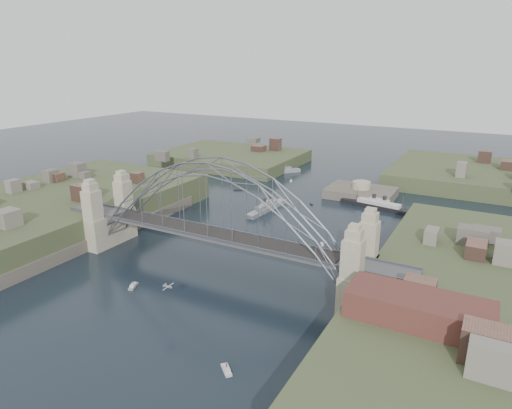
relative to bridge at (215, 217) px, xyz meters
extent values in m
plane|color=black|center=(0.00, 0.00, -12.32)|extent=(500.00, 500.00, 0.00)
cube|color=#4B4B4D|center=(0.00, 0.00, -4.32)|extent=(84.00, 6.00, 0.70)
cube|color=#585B65|center=(0.00, -3.00, -3.77)|extent=(84.00, 0.25, 0.50)
cube|color=#585B65|center=(0.00, 3.00, -3.77)|extent=(84.00, 0.25, 0.50)
cube|color=black|center=(0.00, 0.00, -3.77)|extent=(55.20, 5.20, 0.35)
cube|color=tan|center=(-31.50, -5.00, -3.47)|extent=(3.40, 3.40, 17.70)
cube|color=tan|center=(-31.50, 5.00, -3.47)|extent=(3.40, 3.40, 17.70)
cube|color=tan|center=(31.50, -5.00, -3.47)|extent=(3.40, 3.40, 17.70)
cube|color=tan|center=(31.50, 5.00, -3.47)|extent=(3.40, 3.40, 17.70)
cube|color=tan|center=(-31.50, 0.00, -8.32)|extent=(4.08, 13.80, 8.00)
cube|color=tan|center=(31.50, 0.00, -8.32)|extent=(4.08, 13.80, 8.00)
cube|color=#3D4829|center=(-58.00, 0.00, -10.32)|extent=(50.00, 90.00, 12.00)
cube|color=#534B41|center=(-35.50, 0.00, -11.32)|extent=(6.00, 70.00, 4.00)
cube|color=#534B41|center=(35.50, 0.00, -11.32)|extent=(6.00, 70.00, 4.00)
cube|color=#3D4829|center=(-55.00, 95.00, -11.82)|extent=(60.00, 45.00, 9.00)
cube|color=#3D4829|center=(50.00, 110.00, -11.57)|extent=(70.00, 55.00, 9.50)
cube|color=#534B41|center=(12.00, 70.00, -12.82)|extent=(22.00, 16.00, 7.00)
cylinder|color=tan|center=(12.00, 70.00, -8.12)|extent=(6.00, 6.00, 2.40)
cube|color=#592D26|center=(44.00, -14.00, -2.32)|extent=(20.00, 8.00, 4.00)
cube|color=gray|center=(-9.22, 41.85, -11.89)|extent=(4.06, 19.55, 1.73)
cube|color=gray|center=(-9.22, 41.85, -10.60)|extent=(2.75, 10.79, 1.29)
cube|color=gray|center=(-9.22, 41.85, -9.63)|extent=(1.79, 4.95, 0.86)
cylinder|color=black|center=(-9.33, 40.49, -8.87)|extent=(0.93, 0.93, 1.73)
cylinder|color=black|center=(-9.12, 43.20, -8.87)|extent=(0.93, 0.93, 1.73)
cylinder|color=#585B65|center=(-9.67, 36.04, -9.09)|extent=(0.17, 0.17, 4.31)
cylinder|color=#585B65|center=(-8.78, 47.65, -9.09)|extent=(0.17, 0.17, 4.31)
cube|color=gray|center=(-26.74, 87.67, -11.89)|extent=(12.92, 15.10, 1.75)
cube|color=gray|center=(-26.74, 87.67, -10.57)|extent=(7.48, 8.61, 1.31)
cube|color=gray|center=(-26.74, 87.67, -9.59)|extent=(3.79, 4.23, 0.88)
cylinder|color=black|center=(-27.51, 86.72, -8.82)|extent=(0.87, 0.87, 1.75)
cylinder|color=black|center=(-25.97, 88.63, -8.82)|extent=(0.87, 0.87, 1.75)
cylinder|color=#585B65|center=(-30.06, 83.60, -9.04)|extent=(0.18, 0.18, 4.38)
cylinder|color=#585B65|center=(-23.43, 91.75, -9.04)|extent=(0.18, 0.18, 4.38)
cube|color=black|center=(20.55, 60.04, -11.87)|extent=(24.95, 7.52, 1.80)
cube|color=silver|center=(20.55, 60.04, -10.52)|extent=(13.84, 4.80, 1.35)
cube|color=silver|center=(20.55, 60.04, -9.51)|extent=(6.41, 2.88, 0.90)
cylinder|color=black|center=(18.84, 60.34, -8.73)|extent=(1.21, 1.21, 1.80)
cylinder|color=black|center=(22.25, 59.75, -8.73)|extent=(1.21, 1.21, 1.80)
cylinder|color=#585B65|center=(13.23, 61.30, -8.95)|extent=(0.18, 0.18, 4.50)
cylinder|color=#585B65|center=(27.86, 58.78, -8.95)|extent=(0.18, 0.18, 4.50)
cube|color=#9FA3A6|center=(3.64, -20.49, -6.09)|extent=(1.52, 0.32, 0.26)
cube|color=#9FA3A6|center=(3.64, -20.49, -6.04)|extent=(0.35, 3.03, 0.06)
cube|color=#9FA3A6|center=(2.89, -20.51, -5.95)|extent=(0.18, 0.95, 0.33)
cube|color=silver|center=(-17.26, 18.05, -12.17)|extent=(2.70, 1.69, 0.45)
cube|color=silver|center=(15.45, 24.23, -12.17)|extent=(1.49, 2.04, 0.45)
cube|color=silver|center=(-10.33, -15.01, -12.17)|extent=(2.05, 3.23, 0.45)
cube|color=silver|center=(-10.33, -15.01, -11.77)|extent=(1.47, 2.03, 0.40)
cylinder|color=black|center=(-10.33, -15.01, -11.32)|extent=(0.16, 0.16, 0.70)
cube|color=silver|center=(20.34, 37.68, -12.17)|extent=(1.22, 2.52, 0.45)
cylinder|color=#585B65|center=(20.34, 37.68, -11.12)|extent=(0.08, 0.08, 2.20)
cone|color=silver|center=(20.34, 37.68, -11.12)|extent=(1.21, 1.40, 1.92)
cube|color=silver|center=(-28.74, 57.07, -12.17)|extent=(3.36, 2.53, 0.45)
cube|color=silver|center=(0.61, 53.82, -12.17)|extent=(1.32, 1.24, 0.45)
cube|color=silver|center=(20.14, -27.84, -12.17)|extent=(2.85, 2.69, 0.45)
cube|color=silver|center=(20.14, -27.84, -11.77)|extent=(1.87, 1.79, 0.40)
cylinder|color=black|center=(20.14, -27.84, -11.32)|extent=(0.16, 0.16, 0.70)
cube|color=silver|center=(-17.25, 77.44, -12.17)|extent=(1.30, 2.21, 0.45)
cube|color=silver|center=(-17.25, 77.44, -11.77)|extent=(0.95, 1.38, 0.40)
cylinder|color=black|center=(-17.25, 77.44, -11.32)|extent=(0.16, 0.16, 0.70)
camera|label=1|loc=(50.61, -74.31, 31.18)|focal=31.35mm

